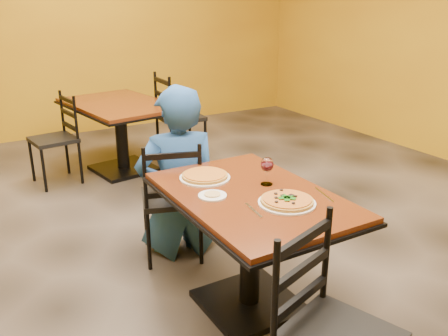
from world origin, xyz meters
TOP-DOWN VIEW (x-y plane):
  - floor at (0.00, 0.00)m, footprint 7.00×8.00m
  - wall_back at (0.00, 4.00)m, footprint 7.00×0.01m
  - table_main at (0.00, -0.50)m, footprint 0.83×1.23m
  - table_second at (0.14, 2.22)m, footprint 1.08×1.44m
  - chair_main_far at (-0.14, 0.31)m, footprint 0.51×0.51m
  - chair_second_left at (-0.55, 2.22)m, footprint 0.45×0.45m
  - chair_second_right at (0.84, 2.22)m, footprint 0.46×0.46m
  - diner at (-0.05, 0.37)m, footprint 0.69×0.53m
  - plate_main at (0.08, -0.72)m, footprint 0.31×0.31m
  - pizza_main at (0.08, -0.72)m, footprint 0.28×0.28m
  - plate_far at (-0.12, -0.16)m, footprint 0.31×0.31m
  - pizza_far at (-0.12, -0.16)m, footprint 0.28×0.28m
  - side_plate at (-0.21, -0.43)m, footprint 0.16×0.16m
  - dip at (-0.21, -0.43)m, footprint 0.09×0.09m
  - wine_glass at (0.15, -0.43)m, footprint 0.08×0.08m
  - fork at (-0.12, -0.70)m, footprint 0.04×0.19m
  - knife at (0.34, -0.73)m, footprint 0.06×0.21m

SIDE VIEW (x-z plane):
  - floor at x=0.00m, z-range -0.01..0.01m
  - chair_main_far at x=-0.14m, z-range 0.00..0.89m
  - chair_second_left at x=-0.55m, z-range 0.00..0.90m
  - chair_second_right at x=0.84m, z-range 0.00..1.00m
  - table_main at x=0.00m, z-range 0.18..0.93m
  - table_second at x=0.14m, z-range 0.19..0.94m
  - diner at x=-0.05m, z-range 0.00..1.24m
  - fork at x=-0.12m, z-range 0.75..0.75m
  - knife at x=0.34m, z-range 0.75..0.75m
  - plate_main at x=0.08m, z-range 0.75..0.76m
  - plate_far at x=-0.12m, z-range 0.75..0.76m
  - side_plate at x=-0.21m, z-range 0.75..0.76m
  - dip at x=-0.21m, z-range 0.76..0.77m
  - pizza_main at x=0.08m, z-range 0.76..0.78m
  - pizza_far at x=-0.12m, z-range 0.76..0.78m
  - wine_glass at x=0.15m, z-range 0.75..0.93m
  - wall_back at x=0.00m, z-range 0.00..3.00m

